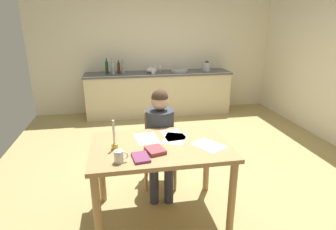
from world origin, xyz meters
TOP-DOWN VIEW (x-y plane):
  - ground_plane at (0.00, 0.00)m, footprint 5.20×5.20m
  - wall_back at (0.00, 2.60)m, footprint 5.20×0.12m
  - kitchen_counter at (0.00, 2.24)m, footprint 3.03×0.64m
  - dining_table at (-0.48, -1.10)m, footprint 1.31×0.86m
  - chair_at_table at (-0.38, -0.43)m, footprint 0.45×0.45m
  - person_seated at (-0.40, -0.57)m, footprint 0.37×0.62m
  - coffee_mug at (-0.87, -1.38)m, footprint 0.12×0.08m
  - candlestick at (-0.90, -1.11)m, footprint 0.06×0.06m
  - book_magazine at (-0.69, -1.35)m, footprint 0.16×0.21m
  - book_cookery at (-0.55, -1.24)m, footprint 0.19×0.22m
  - paper_letter at (-0.32, -0.98)m, footprint 0.31×0.35m
  - paper_bill at (-0.04, -1.19)m, footprint 0.33×0.36m
  - paper_envelope at (-0.59, -0.93)m, footprint 0.24×0.32m
  - paper_receipt at (-0.31, -0.89)m, footprint 0.25×0.32m
  - sink_unit at (0.45, 2.24)m, footprint 0.36×0.36m
  - bottle_oil at (-1.05, 2.27)m, footprint 0.06×0.06m
  - bottle_vinegar at (-0.93, 2.16)m, footprint 0.08×0.08m
  - bottle_wine_red at (-0.81, 2.27)m, footprint 0.06×0.06m
  - bottle_sauce at (-0.72, 2.22)m, footprint 0.06×0.06m
  - mixing_bowl at (-0.15, 2.22)m, footprint 0.22×0.22m
  - stovetop_kettle at (1.05, 2.24)m, footprint 0.18×0.18m
  - wine_glass_near_sink at (0.06, 2.39)m, footprint 0.07×0.07m
  - wine_glass_by_kettle at (-0.06, 2.39)m, footprint 0.07×0.07m
  - wine_glass_back_left at (-0.14, 2.39)m, footprint 0.07×0.07m
  - teacup_on_counter at (-0.13, 2.09)m, footprint 0.11×0.08m

SIDE VIEW (x-z plane):
  - ground_plane at x=0.00m, z-range -0.04..0.00m
  - kitchen_counter at x=0.00m, z-range 0.00..0.90m
  - chair_at_table at x=-0.38m, z-range 0.05..0.92m
  - dining_table at x=-0.48m, z-range 0.28..1.08m
  - person_seated at x=-0.40m, z-range 0.08..1.28m
  - paper_letter at x=-0.32m, z-range 0.80..0.80m
  - paper_bill at x=-0.04m, z-range 0.80..0.80m
  - paper_envelope at x=-0.59m, z-range 0.80..0.80m
  - paper_receipt at x=-0.31m, z-range 0.80..0.80m
  - book_magazine at x=-0.69m, z-range 0.80..0.82m
  - book_cookery at x=-0.55m, z-range 0.80..0.83m
  - coffee_mug at x=-0.87m, z-range 0.80..0.90m
  - candlestick at x=-0.90m, z-range 0.74..1.01m
  - sink_unit at x=0.45m, z-range 0.80..1.04m
  - teacup_on_counter at x=-0.13m, z-range 0.90..0.99m
  - mixing_bowl at x=-0.15m, z-range 0.90..1.00m
  - stovetop_kettle at x=1.05m, z-range 0.89..1.11m
  - wine_glass_near_sink at x=0.06m, z-range 0.93..1.09m
  - wine_glass_by_kettle at x=-0.06m, z-range 0.93..1.09m
  - wine_glass_back_left at x=-0.14m, z-range 0.93..1.09m
  - bottle_wine_red at x=-0.81m, z-range 0.88..1.15m
  - bottle_sauce at x=-0.72m, z-range 0.88..1.17m
  - bottle_vinegar at x=-0.93m, z-range 0.88..1.18m
  - bottle_oil at x=-1.05m, z-range 0.88..1.18m
  - wall_back at x=0.00m, z-range 0.00..2.60m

